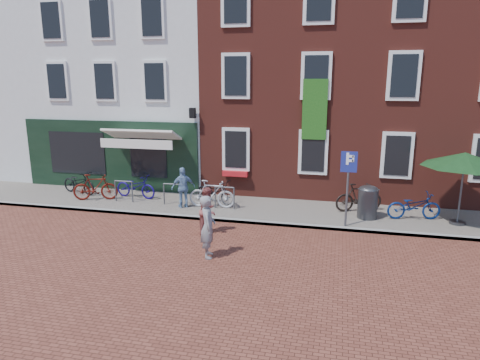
% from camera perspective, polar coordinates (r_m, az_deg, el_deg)
% --- Properties ---
extents(ground, '(80.00, 80.00, 0.00)m').
position_cam_1_polar(ground, '(14.71, -5.17, -5.38)').
color(ground, brown).
extents(sidewalk, '(24.00, 3.00, 0.10)m').
position_cam_1_polar(sidewalk, '(15.81, -0.01, -3.79)').
color(sidewalk, slate).
rests_on(sidewalk, ground).
extents(building_stucco, '(8.00, 8.00, 9.00)m').
position_cam_1_polar(building_stucco, '(22.31, -12.18, 12.53)').
color(building_stucco, silver).
rests_on(building_stucco, ground).
extents(building_brick_mid, '(6.00, 8.00, 10.00)m').
position_cam_1_polar(building_brick_mid, '(20.36, 6.46, 14.09)').
color(building_brick_mid, maroon).
rests_on(building_brick_mid, ground).
extents(building_brick_right, '(6.00, 8.00, 10.00)m').
position_cam_1_polar(building_brick_right, '(20.52, 23.80, 13.07)').
color(building_brick_right, maroon).
rests_on(building_brick_right, ground).
extents(filler_left, '(7.00, 8.00, 9.00)m').
position_cam_1_polar(filler_left, '(26.37, -27.40, 11.45)').
color(filler_left, silver).
rests_on(filler_left, ground).
extents(litter_bin, '(0.66, 0.66, 1.21)m').
position_cam_1_polar(litter_bin, '(15.04, 16.65, -2.59)').
color(litter_bin, '#3C3C3E').
rests_on(litter_bin, sidewalk).
extents(parking_sign, '(0.50, 0.08, 2.43)m').
position_cam_1_polar(parking_sign, '(13.77, 14.20, 0.59)').
color(parking_sign, '#4C4C4F').
rests_on(parking_sign, sidewalk).
extents(parasol, '(2.66, 2.66, 2.46)m').
position_cam_1_polar(parasol, '(15.21, 27.78, 2.75)').
color(parasol, '#4C4C4F').
rests_on(parasol, sidewalk).
extents(woman, '(0.57, 0.72, 1.71)m').
position_cam_1_polar(woman, '(11.54, -4.29, -6.21)').
color(woman, gray).
rests_on(woman, ground).
extents(boy, '(0.62, 0.76, 1.47)m').
position_cam_1_polar(boy, '(13.31, -4.29, -4.06)').
color(boy, brown).
rests_on(boy, ground).
extents(cafe_person, '(0.93, 0.78, 1.49)m').
position_cam_1_polar(cafe_person, '(15.70, -7.56, -1.01)').
color(cafe_person, '#6F8FB5').
rests_on(cafe_person, sidewalk).
extents(bicycle_0, '(1.86, 1.09, 0.92)m').
position_cam_1_polar(bicycle_0, '(18.72, -20.65, -0.32)').
color(bicycle_0, black).
rests_on(bicycle_0, sidewalk).
extents(bicycle_1, '(1.77, 0.99, 1.02)m').
position_cam_1_polar(bicycle_1, '(17.51, -18.70, -0.90)').
color(bicycle_1, '#521109').
rests_on(bicycle_1, sidewalk).
extents(bicycle_2, '(1.83, 0.87, 0.92)m').
position_cam_1_polar(bicycle_2, '(17.41, -13.72, -0.82)').
color(bicycle_2, '#170962').
rests_on(bicycle_2, sidewalk).
extents(bicycle_3, '(1.72, 0.56, 1.02)m').
position_cam_1_polar(bicycle_3, '(15.64, -3.76, -1.86)').
color(bicycle_3, '#B3B3B5').
rests_on(bicycle_3, sidewalk).
extents(bicycle_4, '(1.86, 1.24, 0.92)m').
position_cam_1_polar(bicycle_4, '(16.18, -3.29, -1.53)').
color(bicycle_4, black).
rests_on(bicycle_4, sidewalk).
extents(bicycle_5, '(1.76, 1.06, 1.02)m').
position_cam_1_polar(bicycle_5, '(15.74, 15.53, -2.23)').
color(bicycle_5, black).
rests_on(bicycle_5, sidewalk).
extents(bicycle_6, '(1.84, 0.94, 0.92)m').
position_cam_1_polar(bicycle_6, '(15.48, 22.14, -3.21)').
color(bicycle_6, navy).
rests_on(bicycle_6, sidewalk).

